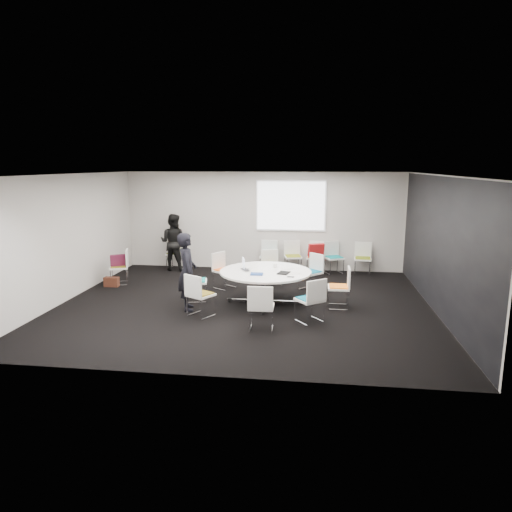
# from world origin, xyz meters

# --- Properties ---
(room_shell) EXTENTS (8.08, 7.08, 2.88)m
(room_shell) POSITION_xyz_m (0.09, 0.00, 1.40)
(room_shell) COLOR black
(room_shell) RESTS_ON ground
(conference_table) EXTENTS (1.99, 1.99, 0.73)m
(conference_table) POSITION_xyz_m (0.44, 0.13, 0.51)
(conference_table) COLOR silver
(conference_table) RESTS_ON ground
(projection_screen) EXTENTS (1.90, 0.03, 1.35)m
(projection_screen) POSITION_xyz_m (0.80, 3.46, 1.85)
(projection_screen) COLOR white
(projection_screen) RESTS_ON room_shell
(chair_ring_a) EXTENTS (0.45, 0.46, 0.88)m
(chair_ring_a) POSITION_xyz_m (2.03, 0.01, 0.28)
(chair_ring_a) COLOR silver
(chair_ring_a) RESTS_ON ground
(chair_ring_b) EXTENTS (0.64, 0.64, 0.88)m
(chair_ring_b) POSITION_xyz_m (1.42, 1.32, 0.28)
(chair_ring_b) COLOR silver
(chair_ring_b) RESTS_ON ground
(chair_ring_c) EXTENTS (0.60, 0.59, 0.88)m
(chair_ring_c) POSITION_xyz_m (0.44, 1.69, 0.28)
(chair_ring_c) COLOR silver
(chair_ring_c) RESTS_ON ground
(chair_ring_d) EXTENTS (0.63, 0.63, 0.88)m
(chair_ring_d) POSITION_xyz_m (-0.69, 1.24, 0.28)
(chair_ring_d) COLOR silver
(chair_ring_d) RESTS_ON ground
(chair_ring_e) EXTENTS (0.53, 0.54, 0.88)m
(chair_ring_e) POSITION_xyz_m (-1.12, 0.13, 0.28)
(chair_ring_e) COLOR silver
(chair_ring_e) RESTS_ON ground
(chair_ring_f) EXTENTS (0.62, 0.62, 0.88)m
(chair_ring_f) POSITION_xyz_m (-0.76, -0.91, 0.28)
(chair_ring_f) COLOR silver
(chair_ring_f) RESTS_ON ground
(chair_ring_g) EXTENTS (0.47, 0.46, 0.88)m
(chair_ring_g) POSITION_xyz_m (0.54, -1.53, 0.28)
(chair_ring_g) COLOR silver
(chair_ring_g) RESTS_ON ground
(chair_ring_h) EXTENTS (0.64, 0.64, 0.88)m
(chair_ring_h) POSITION_xyz_m (1.43, -0.97, 0.28)
(chair_ring_h) COLOR silver
(chair_ring_h) RESTS_ON ground
(chair_back_a) EXTENTS (0.47, 0.46, 0.88)m
(chair_back_a) POSITION_xyz_m (0.21, 3.12, 0.28)
(chair_back_a) COLOR silver
(chair_back_a) RESTS_ON ground
(chair_back_b) EXTENTS (0.54, 0.53, 0.88)m
(chair_back_b) POSITION_xyz_m (0.90, 3.17, 0.28)
(chair_back_b) COLOR silver
(chair_back_b) RESTS_ON ground
(chair_back_c) EXTENTS (0.54, 0.53, 0.88)m
(chair_back_c) POSITION_xyz_m (1.54, 3.13, 0.28)
(chair_back_c) COLOR silver
(chair_back_c) RESTS_ON ground
(chair_back_d) EXTENTS (0.60, 0.59, 0.88)m
(chair_back_d) POSITION_xyz_m (2.04, 3.16, 0.28)
(chair_back_d) COLOR silver
(chair_back_d) RESTS_ON ground
(chair_back_e) EXTENTS (0.50, 0.49, 0.88)m
(chair_back_e) POSITION_xyz_m (2.83, 3.13, 0.28)
(chair_back_e) COLOR silver
(chair_back_e) RESTS_ON ground
(chair_spare_left) EXTENTS (0.57, 0.58, 0.88)m
(chair_spare_left) POSITION_xyz_m (-3.42, 1.29, 0.28)
(chair_spare_left) COLOR silver
(chair_spare_left) RESTS_ON ground
(chair_person_back) EXTENTS (0.52, 0.51, 0.88)m
(chair_person_back) POSITION_xyz_m (-2.53, 3.17, 0.28)
(chair_person_back) COLOR silver
(chair_person_back) RESTS_ON ground
(person_main) EXTENTS (0.56, 0.69, 1.63)m
(person_main) POSITION_xyz_m (-1.12, -0.52, 0.82)
(person_main) COLOR black
(person_main) RESTS_ON ground
(person_back) EXTENTS (0.86, 0.71, 1.63)m
(person_back) POSITION_xyz_m (-2.53, 3.00, 0.81)
(person_back) COLOR black
(person_back) RESTS_ON ground
(laptop) EXTENTS (0.32, 0.36, 0.02)m
(laptop) POSITION_xyz_m (0.04, 0.15, 0.74)
(laptop) COLOR #333338
(laptop) RESTS_ON conference_table
(laptop_lid) EXTENTS (0.10, 0.29, 0.22)m
(laptop_lid) POSITION_xyz_m (-0.06, 0.28, 0.86)
(laptop_lid) COLOR silver
(laptop_lid) RESTS_ON conference_table
(notebook_black) EXTENTS (0.29, 0.34, 0.02)m
(notebook_black) POSITION_xyz_m (0.85, -0.05, 0.74)
(notebook_black) COLOR black
(notebook_black) RESTS_ON conference_table
(tablet_folio) EXTENTS (0.27, 0.21, 0.03)m
(tablet_folio) POSITION_xyz_m (0.30, -0.23, 0.74)
(tablet_folio) COLOR navy
(tablet_folio) RESTS_ON conference_table
(papers_right) EXTENTS (0.34, 0.28, 0.00)m
(papers_right) POSITION_xyz_m (0.93, 0.42, 0.73)
(papers_right) COLOR silver
(papers_right) RESTS_ON conference_table
(papers_front) EXTENTS (0.35, 0.28, 0.00)m
(papers_front) POSITION_xyz_m (1.05, -0.01, 0.73)
(papers_front) COLOR silver
(papers_front) RESTS_ON conference_table
(cup) EXTENTS (0.08, 0.08, 0.09)m
(cup) POSITION_xyz_m (0.62, 0.44, 0.78)
(cup) COLOR white
(cup) RESTS_ON conference_table
(phone) EXTENTS (0.14, 0.08, 0.01)m
(phone) POSITION_xyz_m (1.02, -0.35, 0.73)
(phone) COLOR black
(phone) RESTS_ON conference_table
(maroon_bag) EXTENTS (0.42, 0.32, 0.28)m
(maroon_bag) POSITION_xyz_m (-3.43, 1.28, 0.62)
(maroon_bag) COLOR #52162D
(maroon_bag) RESTS_ON chair_spare_left
(brown_bag) EXTENTS (0.36, 0.16, 0.24)m
(brown_bag) POSITION_xyz_m (-3.53, 1.02, 0.12)
(brown_bag) COLOR #462116
(brown_bag) RESTS_ON ground
(red_jacket) EXTENTS (0.47, 0.31, 0.36)m
(red_jacket) POSITION_xyz_m (1.54, 2.91, 0.70)
(red_jacket) COLOR maroon
(red_jacket) RESTS_ON chair_back_c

